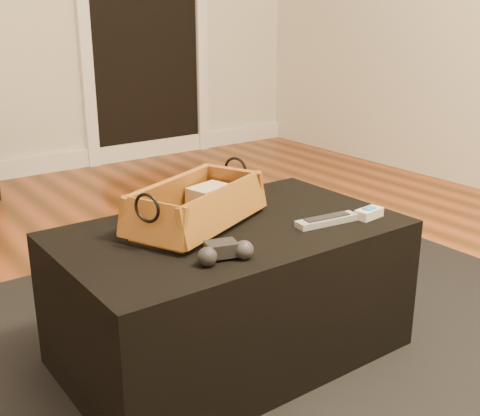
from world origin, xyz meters
TOP-DOWN VIEW (x-y plane):
  - doorway_opening at (1.30, 2.73)m, footprint 0.82×0.02m
  - door_jamb_left at (0.85, 2.72)m, footprint 0.08×0.05m
  - door_jamb_right at (1.75, 2.72)m, footprint 0.08×0.05m
  - area_rug at (0.23, 0.15)m, footprint 2.60×2.00m
  - ottoman at (0.23, 0.20)m, footprint 1.00×0.60m
  - tv_remote at (0.14, 0.25)m, footprint 0.23×0.16m
  - cloth_bundle at (0.25, 0.36)m, footprint 0.14×0.11m
  - wicker_basket at (0.16, 0.28)m, footprint 0.50×0.39m
  - game_controller at (0.07, 0.01)m, footprint 0.16×0.10m
  - silver_remote at (0.47, 0.06)m, footprint 0.21×0.07m
  - cream_gadget at (0.62, 0.02)m, footprint 0.09×0.05m

SIDE VIEW (x-z plane):
  - area_rug at x=0.23m, z-range 0.00..0.01m
  - ottoman at x=0.23m, z-range 0.01..0.43m
  - silver_remote at x=0.47m, z-range 0.43..0.45m
  - cream_gadget at x=0.62m, z-range 0.43..0.46m
  - game_controller at x=0.07m, z-range 0.43..0.48m
  - tv_remote at x=0.14m, z-range 0.45..0.47m
  - cloth_bundle at x=0.25m, z-range 0.45..0.52m
  - wicker_basket at x=0.16m, z-range 0.41..0.57m
  - doorway_opening at x=1.30m, z-range 0.02..2.02m
  - door_jamb_left at x=0.85m, z-range 0.00..2.04m
  - door_jamb_right at x=1.75m, z-range 0.00..2.04m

